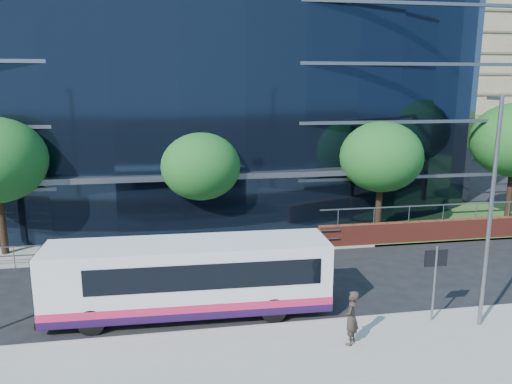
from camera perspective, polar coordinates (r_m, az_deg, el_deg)
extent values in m
plane|color=black|center=(19.47, 4.97, -13.71)|extent=(200.00, 200.00, 0.00)
cube|color=gray|center=(18.57, 5.79, -14.80)|extent=(80.00, 0.25, 0.16)
cube|color=gold|center=(18.77, 5.62, -14.73)|extent=(80.00, 0.08, 0.01)
cube|color=gold|center=(18.90, 5.49, -14.53)|extent=(80.00, 0.08, 0.01)
cube|color=gray|center=(29.18, -12.25, -4.89)|extent=(50.00, 8.00, 0.10)
cube|color=black|center=(40.90, -9.25, 11.37)|extent=(38.00, 16.00, 16.00)
cube|color=#595E66|center=(26.83, -8.45, 1.79)|extent=(22.00, 1.20, 0.30)
cube|color=slate|center=(25.25, -17.24, -5.50)|extent=(24.00, 0.05, 0.05)
cube|color=slate|center=(25.39, -17.17, -6.46)|extent=(24.00, 0.05, 0.05)
cylinder|color=slate|center=(25.40, -17.17, -6.57)|extent=(0.04, 0.04, 1.10)
cube|color=#2D511E|center=(81.83, 16.82, 7.15)|extent=(60.00, 42.00, 4.00)
cube|color=#89755B|center=(83.80, 16.84, 17.55)|extent=(50.00, 12.00, 26.00)
cylinder|color=slate|center=(19.11, 19.70, -9.84)|extent=(0.08, 0.08, 2.80)
cube|color=black|center=(18.81, 19.88, -7.13)|extent=(0.85, 0.06, 0.60)
cylinder|color=black|center=(28.06, -27.00, -3.26)|extent=(0.36, 0.36, 3.30)
cylinder|color=black|center=(27.37, -6.21, -2.81)|extent=(0.36, 0.36, 2.86)
ellipsoid|color=#17511D|center=(26.78, -6.34, 2.97)|extent=(4.29, 4.29, 3.65)
cylinder|color=black|center=(29.22, 13.83, -1.91)|extent=(0.36, 0.36, 3.08)
ellipsoid|color=#17511D|center=(28.65, 14.13, 3.94)|extent=(4.62, 4.62, 3.93)
cylinder|color=black|center=(34.55, 26.98, -0.37)|extent=(0.36, 0.36, 3.52)
cylinder|color=black|center=(64.07, 16.75, 5.47)|extent=(0.36, 0.36, 3.08)
ellipsoid|color=#17511D|center=(63.81, 16.91, 8.16)|extent=(4.62, 4.62, 3.93)
cylinder|color=black|center=(74.23, 27.21, 5.41)|extent=(0.36, 0.36, 2.86)
cylinder|color=slate|center=(18.64, 25.19, -2.45)|extent=(0.14, 0.14, 8.00)
cube|color=slate|center=(18.42, 25.68, 9.65)|extent=(0.15, 0.70, 0.12)
cube|color=silver|center=(18.89, -7.69, -9.38)|extent=(10.41, 2.64, 2.49)
cube|color=#200D36|center=(19.33, -7.59, -12.43)|extent=(10.43, 2.69, 0.28)
cube|color=#C51C48|center=(19.21, -7.61, -11.66)|extent=(10.43, 2.69, 0.28)
cube|color=black|center=(18.78, -5.98, -8.32)|extent=(8.34, 2.63, 0.94)
cube|color=black|center=(19.54, -23.34, -9.20)|extent=(0.14, 2.02, 1.46)
cube|color=black|center=(19.26, -23.59, -6.80)|extent=(0.15, 1.93, 0.38)
cube|color=yellow|center=(19.48, -23.53, -6.57)|extent=(0.07, 1.04, 0.21)
cube|color=black|center=(20.02, -23.03, -12.60)|extent=(0.16, 2.26, 0.23)
cylinder|color=black|center=(18.67, -18.30, -13.90)|extent=(0.95, 0.31, 0.94)
cylinder|color=black|center=(18.63, 2.02, -13.31)|extent=(0.95, 0.31, 0.94)
imported|color=#2F2821|center=(17.01, 10.86, -13.92)|extent=(0.74, 0.80, 1.83)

